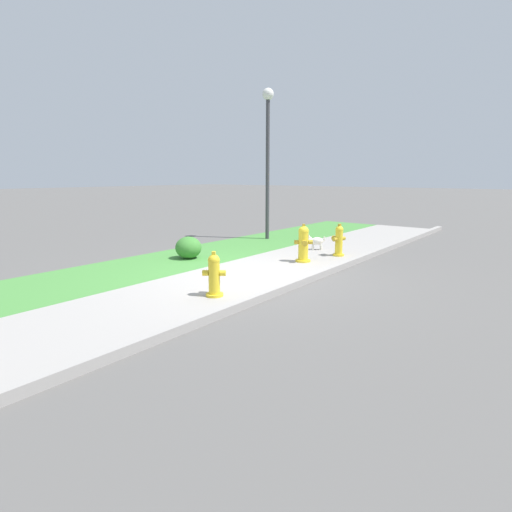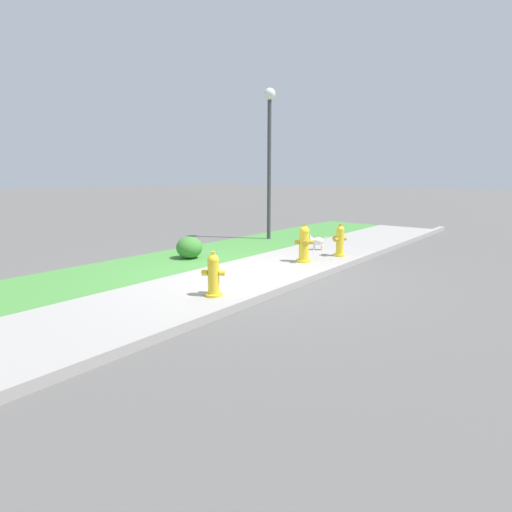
% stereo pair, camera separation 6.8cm
% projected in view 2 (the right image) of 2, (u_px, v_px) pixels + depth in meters
% --- Properties ---
extents(ground_plane, '(120.00, 120.00, 0.00)m').
position_uv_depth(ground_plane, '(249.00, 275.00, 7.48)').
color(ground_plane, '#5B5956').
extents(sidewalk_pavement, '(18.00, 2.11, 0.01)m').
position_uv_depth(sidewalk_pavement, '(249.00, 274.00, 7.48)').
color(sidewalk_pavement, '#9E9993').
rests_on(sidewalk_pavement, ground).
extents(grass_verge, '(18.00, 2.13, 0.01)m').
position_uv_depth(grass_verge, '(175.00, 260.00, 8.78)').
color(grass_verge, '#47893D').
rests_on(grass_verge, ground).
extents(street_curb, '(18.00, 0.16, 0.12)m').
position_uv_depth(street_curb, '(300.00, 281.00, 6.77)').
color(street_curb, '#9E9993').
rests_on(street_curb, ground).
extents(fire_hydrant_near_corner, '(0.33, 0.34, 0.70)m').
position_uv_depth(fire_hydrant_near_corner, '(214.00, 275.00, 6.07)').
color(fire_hydrant_near_corner, yellow).
rests_on(fire_hydrant_near_corner, ground).
extents(fire_hydrant_at_driveway, '(0.36, 0.33, 0.75)m').
position_uv_depth(fire_hydrant_at_driveway, '(340.00, 241.00, 9.12)').
color(fire_hydrant_at_driveway, yellow).
rests_on(fire_hydrant_at_driveway, ground).
extents(fire_hydrant_mid_block, '(0.36, 0.36, 0.82)m').
position_uv_depth(fire_hydrant_mid_block, '(304.00, 244.00, 8.49)').
color(fire_hydrant_mid_block, yellow).
rests_on(fire_hydrant_mid_block, ground).
extents(small_white_dog, '(0.34, 0.42, 0.39)m').
position_uv_depth(small_white_dog, '(317.00, 241.00, 9.91)').
color(small_white_dog, silver).
rests_on(small_white_dog, ground).
extents(street_lamp, '(0.32, 0.32, 4.19)m').
position_uv_depth(street_lamp, '(269.00, 140.00, 11.20)').
color(street_lamp, '#3D3D42').
rests_on(street_lamp, ground).
extents(shrub_bush_mid_verge, '(0.58, 0.58, 0.49)m').
position_uv_depth(shrub_bush_mid_verge, '(189.00, 247.00, 8.92)').
color(shrub_bush_mid_verge, '#3D7F33').
rests_on(shrub_bush_mid_verge, ground).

